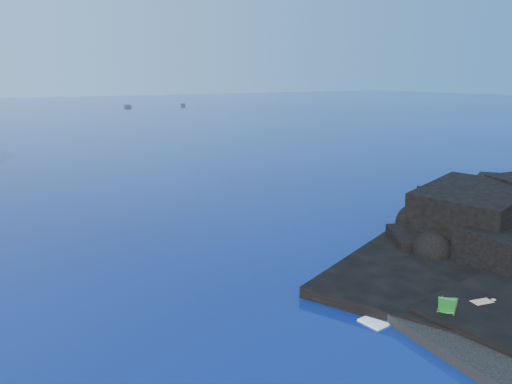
{
  "coord_description": "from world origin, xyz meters",
  "views": [
    {
      "loc": [
        -11.75,
        -8.43,
        8.35
      ],
      "look_at": [
        2.67,
        14.46,
        2.0
      ],
      "focal_mm": 35.0,
      "sensor_mm": 36.0,
      "label": 1
    }
  ],
  "objects_px": {
    "distant_boat_a": "(128,107)",
    "deck_chair": "(448,300)",
    "sunbather": "(482,304)",
    "distant_boat_b": "(183,106)"
  },
  "relations": [
    {
      "from": "deck_chair",
      "to": "distant_boat_b",
      "type": "distance_m",
      "value": 128.4
    },
    {
      "from": "distant_boat_a",
      "to": "sunbather",
      "type": "bearing_deg",
      "value": -93.32
    },
    {
      "from": "distant_boat_a",
      "to": "distant_boat_b",
      "type": "xyz_separation_m",
      "value": [
        15.05,
        -2.38,
        0.0
      ]
    },
    {
      "from": "distant_boat_a",
      "to": "distant_boat_b",
      "type": "relative_size",
      "value": 1.08
    },
    {
      "from": "sunbather",
      "to": "deck_chair",
      "type": "bearing_deg",
      "value": 175.14
    },
    {
      "from": "deck_chair",
      "to": "distant_boat_a",
      "type": "bearing_deg",
      "value": 45.92
    },
    {
      "from": "deck_chair",
      "to": "distant_boat_b",
      "type": "relative_size",
      "value": 0.35
    },
    {
      "from": "sunbather",
      "to": "distant_boat_a",
      "type": "height_order",
      "value": "sunbather"
    },
    {
      "from": "sunbather",
      "to": "distant_boat_a",
      "type": "xyz_separation_m",
      "value": [
        27.64,
        123.44,
        -0.54
      ]
    },
    {
      "from": "distant_boat_a",
      "to": "deck_chair",
      "type": "bearing_deg",
      "value": -93.93
    }
  ]
}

